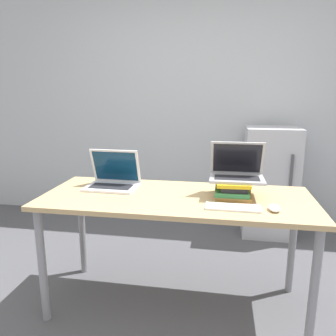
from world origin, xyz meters
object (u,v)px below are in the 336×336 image
laptop_on_books (237,172)px  mini_fridge (270,182)px  wireless_keyboard (233,207)px  mouse (274,208)px  book_stack (233,189)px  laptop_left (113,180)px

laptop_on_books → mini_fridge: laptop_on_books is taller
laptop_on_books → wireless_keyboard: 0.28m
mouse → mini_fridge: bearing=83.2°
book_stack → laptop_on_books: laptop_on_books is taller
laptop_left → book_stack: laptop_left is taller
mouse → book_stack: bearing=137.3°
laptop_left → mini_fridge: mini_fridge is taller
book_stack → mouse: (0.22, -0.21, -0.04)m
mouse → wireless_keyboard: bearing=-178.8°
wireless_keyboard → mouse: 0.23m
laptop_left → mini_fridge: bearing=44.7°
book_stack → mouse: book_stack is taller
laptop_left → wireless_keyboard: bearing=-20.2°
laptop_on_books → wireless_keyboard: size_ratio=1.07×
laptop_on_books → mouse: laptop_on_books is taller
laptop_on_books → wireless_keyboard: bearing=-95.6°
wireless_keyboard → book_stack: bearing=89.0°
wireless_keyboard → mini_fridge: mini_fridge is taller
book_stack → wireless_keyboard: book_stack is taller
wireless_keyboard → mouse: (0.23, 0.00, 0.01)m
mouse → mini_fridge: mini_fridge is taller
laptop_left → book_stack: bearing=-6.1°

